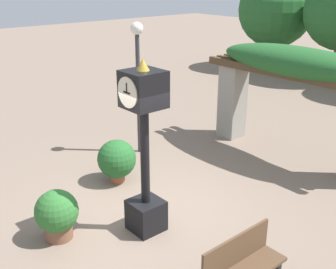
{
  "coord_description": "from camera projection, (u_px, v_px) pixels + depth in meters",
  "views": [
    {
      "loc": [
        5.37,
        -4.09,
        4.22
      ],
      "look_at": [
        0.29,
        0.23,
        1.66
      ],
      "focal_mm": 45.0,
      "sensor_mm": 36.0,
      "label": 1
    }
  ],
  "objects": [
    {
      "name": "park_bench",
      "position": [
        243.0,
        269.0,
        5.78
      ],
      "size": [
        0.42,
        1.32,
        0.89
      ],
      "rotation": [
        0.0,
        0.0,
        1.57
      ],
      "color": "brown",
      "rests_on": "ground"
    },
    {
      "name": "lamp_post",
      "position": [
        138.0,
        65.0,
        9.87
      ],
      "size": [
        0.3,
        0.3,
        3.19
      ],
      "color": "#333338",
      "rests_on": "ground"
    },
    {
      "name": "pedestal_clock",
      "position": [
        145.0,
        147.0,
        6.87
      ],
      "size": [
        0.59,
        0.64,
        3.01
      ],
      "color": "black",
      "rests_on": "ground"
    },
    {
      "name": "potted_plant_near_left",
      "position": [
        117.0,
        159.0,
        8.94
      ],
      "size": [
        0.83,
        0.83,
        0.94
      ],
      "color": "#9E563D",
      "rests_on": "ground"
    },
    {
      "name": "potted_plant_near_right",
      "position": [
        57.0,
        214.0,
        7.02
      ],
      "size": [
        0.73,
        0.73,
        0.88
      ],
      "color": "brown",
      "rests_on": "ground"
    },
    {
      "name": "ground_plane",
      "position": [
        149.0,
        216.0,
        7.8
      ],
      "size": [
        60.0,
        60.0,
        0.0
      ],
      "primitive_type": "plane",
      "color": "#7F6B5B"
    },
    {
      "name": "pergola",
      "position": [
        294.0,
        77.0,
        9.69
      ],
      "size": [
        4.78,
        1.17,
        2.68
      ],
      "color": "gray",
      "rests_on": "ground"
    }
  ]
}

